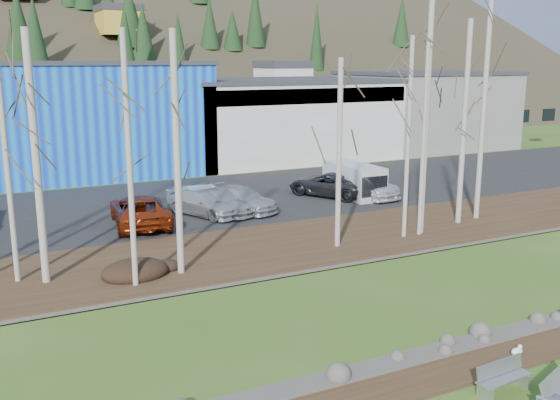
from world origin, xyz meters
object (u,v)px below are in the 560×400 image
car_3 (205,203)px  car_9 (220,201)px  car_4 (195,199)px  seagull (517,351)px  car_8 (241,199)px  car_5 (196,197)px  bench_damaged (560,390)px  car_2 (140,210)px  van_white (356,181)px  bench_intact (503,377)px  car_7 (364,183)px  car_6 (329,184)px

car_3 → car_9: 0.88m
car_3 → car_4: (-0.08, 1.37, -0.04)m
seagull → car_8: car_8 is taller
car_5 → bench_damaged: bearing=82.2°
bench_damaged → car_2: 21.81m
car_8 → bench_damaged: bearing=-116.8°
car_5 → car_2: bearing=18.1°
car_8 → car_2: bearing=160.2°
car_3 → car_9: (0.88, 0.00, 0.00)m
seagull → car_2: (-6.09, 18.89, 0.73)m
car_8 → van_white: size_ratio=1.02×
seagull → car_8: (-0.35, 19.40, 0.62)m
car_3 → bench_intact: bearing=-113.2°
car_4 → car_8: car_8 is taller
bench_intact → van_white: van_white is taller
bench_damaged → car_7: size_ratio=0.37×
car_7 → car_8: size_ratio=1.15×
car_3 → van_white: 9.90m
car_4 → car_8: bearing=-34.8°
car_9 → van_white: size_ratio=1.02×
bench_intact → car_3: (-0.58, 20.63, 0.41)m
car_5 → car_4: bearing=46.9°
car_4 → car_9: size_ratio=0.81×
car_9 → bench_intact: bearing=-115.7°
seagull → car_2: 19.86m
seagull → car_6: bearing=58.8°
car_2 → car_7: bearing=-169.9°
bench_damaged → car_3: (-1.34, 21.73, 0.39)m
car_8 → car_6: bearing=-13.8°
bench_intact → seagull: size_ratio=3.51×
car_3 → car_5: bearing=64.2°
car_2 → car_4: size_ratio=1.50×
car_2 → van_white: (13.56, 0.87, 0.21)m
car_2 → car_6: 12.35m
car_3 → car_4: bearing=68.6°
car_3 → car_6: car_6 is taller
car_2 → car_9: bearing=-166.8°
car_2 → car_7: car_2 is taller
car_3 → car_7: car_7 is taller
car_4 → car_5: 0.22m
car_5 → car_7: size_ratio=0.81×
car_4 → car_5: size_ratio=0.87×
bench_intact → car_8: (1.50, 20.63, 0.41)m
car_8 → car_9: 1.20m
car_6 → car_8: size_ratio=1.13×
car_5 → van_white: (9.86, -1.19, 0.28)m
bench_damaged → car_5: (-1.32, 23.28, 0.43)m
bench_damaged → seagull: 2.58m
car_3 → van_white: bearing=-22.8°
car_7 → car_8: (-8.39, -0.32, -0.10)m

